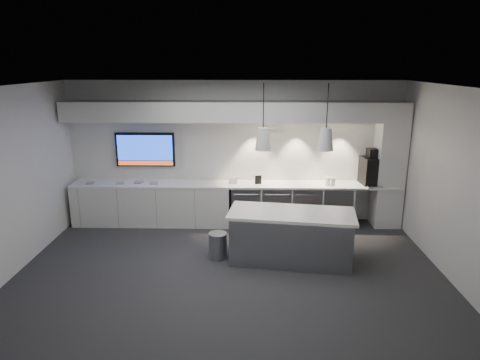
{
  "coord_description": "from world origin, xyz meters",
  "views": [
    {
      "loc": [
        0.31,
        -6.43,
        3.34
      ],
      "look_at": [
        0.15,
        1.1,
        1.27
      ],
      "focal_mm": 32.0,
      "sensor_mm": 36.0,
      "label": 1
    }
  ],
  "objects_px": {
    "island": "(291,237)",
    "coffee_machine": "(372,170)",
    "bin": "(218,245)",
    "wall_tv": "(145,150)"
  },
  "relations": [
    {
      "from": "wall_tv",
      "to": "coffee_machine",
      "type": "height_order",
      "value": "wall_tv"
    },
    {
      "from": "wall_tv",
      "to": "island",
      "type": "distance_m",
      "value": 3.74
    },
    {
      "from": "island",
      "to": "coffee_machine",
      "type": "relative_size",
      "value": 2.98
    },
    {
      "from": "bin",
      "to": "coffee_machine",
      "type": "bearing_deg",
      "value": 28.61
    },
    {
      "from": "island",
      "to": "bin",
      "type": "bearing_deg",
      "value": -177.07
    },
    {
      "from": "wall_tv",
      "to": "bin",
      "type": "bearing_deg",
      "value": -49.14
    },
    {
      "from": "island",
      "to": "wall_tv",
      "type": "bearing_deg",
      "value": 153.16
    },
    {
      "from": "wall_tv",
      "to": "coffee_machine",
      "type": "relative_size",
      "value": 1.67
    },
    {
      "from": "bin",
      "to": "wall_tv",
      "type": "bearing_deg",
      "value": 130.86
    },
    {
      "from": "island",
      "to": "bin",
      "type": "relative_size",
      "value": 4.87
    }
  ]
}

